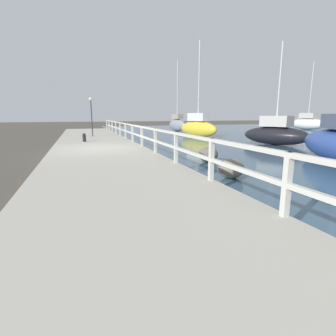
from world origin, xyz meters
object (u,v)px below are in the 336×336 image
mooring_bollard (84,137)px  sailboat_black (276,133)px  sailboat_gray (177,124)px  sailboat_yellow (198,127)px  dock_lamp (91,108)px  sailboat_white (308,123)px

mooring_bollard → sailboat_black: (10.73, -2.84, 0.17)m
sailboat_gray → sailboat_black: (0.82, -14.26, -0.12)m
sailboat_black → mooring_bollard: bearing=140.9°
sailboat_yellow → sailboat_black: 6.76m
mooring_bollard → sailboat_yellow: (8.72, 3.62, 0.29)m
dock_lamp → sailboat_gray: bearing=39.4°
sailboat_white → sailboat_black: 19.70m
dock_lamp → sailboat_black: (10.08, -6.67, -1.51)m
mooring_bollard → sailboat_yellow: sailboat_yellow is taller
mooring_bollard → dock_lamp: 4.23m
sailboat_yellow → sailboat_white: (17.36, 5.89, 0.01)m
sailboat_yellow → sailboat_gray: (1.18, 7.81, 0.00)m
mooring_bollard → sailboat_black: 11.10m
mooring_bollard → sailboat_white: (26.08, 9.51, 0.30)m
dock_lamp → sailboat_gray: sailboat_gray is taller
sailboat_gray → sailboat_white: 16.29m
mooring_bollard → sailboat_white: sailboat_white is taller
sailboat_white → mooring_bollard: bearing=-170.3°
sailboat_gray → sailboat_yellow: bearing=-105.6°
sailboat_white → sailboat_black: size_ratio=1.36×
dock_lamp → sailboat_black: 12.18m
sailboat_yellow → sailboat_white: size_ratio=0.93×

